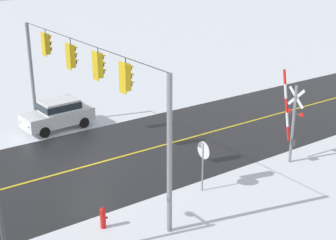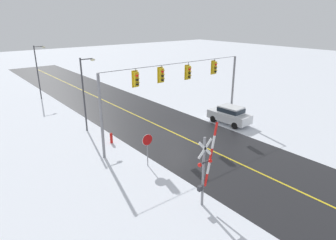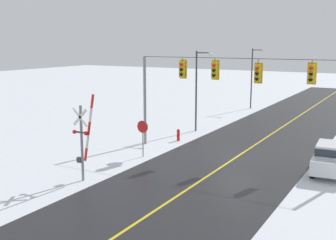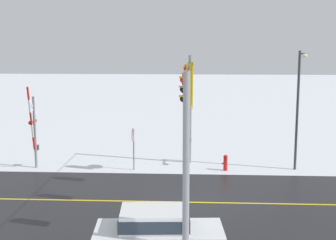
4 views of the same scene
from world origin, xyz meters
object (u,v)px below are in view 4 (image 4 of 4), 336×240
Objects in this scene: streetlamp_near at (299,99)px; fire_hydrant at (225,162)px; stop_sign at (133,139)px; parked_car_white at (157,233)px; railroad_crossing at (34,128)px.

streetlamp_near is 5.17m from fire_hydrant.
stop_sign reaches higher than parked_car_white.
streetlamp_near reaches higher than fire_hydrant.
stop_sign reaches higher than fire_hydrant.
railroad_crossing is (-0.12, -5.52, 0.56)m from stop_sign.
stop_sign is at bearing 88.72° from railroad_crossing.
streetlamp_near reaches higher than railroad_crossing.
streetlamp_near is (-0.36, 8.88, 2.20)m from stop_sign.
stop_sign is 0.36× the size of streetlamp_near.
streetlamp_near is (-0.24, 14.40, 1.64)m from railroad_crossing.
parked_car_white reaches higher than fire_hydrant.
stop_sign is 5.19m from fire_hydrant.
stop_sign is 5.55m from railroad_crossing.
stop_sign is 0.55× the size of parked_car_white.
streetlamp_near is at bearing 149.19° from parked_car_white.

